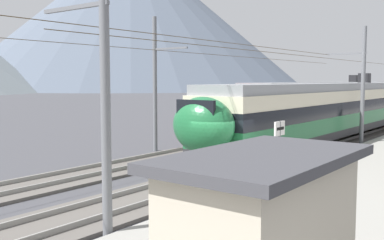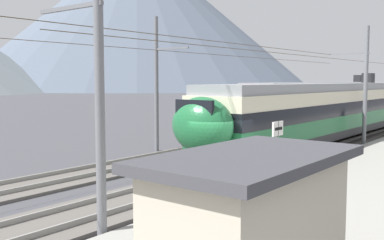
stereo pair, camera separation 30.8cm
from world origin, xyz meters
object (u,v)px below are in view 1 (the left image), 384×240
Objects in this scene: catenary_mast_west at (101,77)px; platform_shelter at (265,231)px; handbag_beside_passenger at (256,197)px; passenger_walking at (233,175)px; train_far_track at (334,100)px; platform_sign at (279,139)px; train_near_platform at (339,108)px; potted_plant_by_shelter at (245,179)px; potted_plant_platform_edge at (312,177)px; handbag_near_sign at (295,179)px; catenary_mast_far_side at (157,81)px; catenary_mast_mid at (360,84)px.

platform_shelter is at bearing -101.98° from catenary_mast_west.
catenary_mast_west is at bearing 159.94° from handbag_beside_passenger.
handbag_beside_passenger is at bearing -12.52° from passenger_walking.
platform_sign is at bearing -163.69° from train_far_track.
catenary_mast_west reaches higher than handbag_beside_passenger.
train_near_platform is at bearing 11.79° from handbag_beside_passenger.
handbag_beside_passenger is at bearing -170.58° from platform_sign.
catenary_mast_west is 6.22m from potted_plant_by_shelter.
passenger_walking is 2.34× the size of potted_plant_platform_edge.
potted_plant_platform_edge is (7.05, -2.44, -3.35)m from catenary_mast_west.
potted_plant_platform_edge is at bearing -16.00° from passenger_walking.
passenger_walking is at bearing -169.43° from train_near_platform.
handbag_near_sign is (3.98, -0.11, -0.82)m from passenger_walking.
potted_plant_platform_edge is (0.16, -1.15, -1.24)m from platform_sign.
catenary_mast_far_side is 12.94m from handbag_beside_passenger.
potted_plant_platform_edge is at bearing -163.67° from train_near_platform.
catenary_mast_west is 19.95m from catenary_mast_mid.
train_far_track is 0.82× the size of catenary_mast_west.
catenary_mast_far_side is 12.39m from potted_plant_platform_edge.
catenary_mast_far_side reaches higher than handbag_beside_passenger.
handbag_beside_passenger is (-29.34, -8.30, -1.74)m from train_far_track.
handbag_beside_passenger is at bearing -173.72° from catenary_mast_mid.
train_near_platform is 14.22× the size of platform_sign.
passenger_walking is (3.64, -1.47, -2.81)m from catenary_mast_west.
train_near_platform is 0.80× the size of catenary_mast_mid.
passenger_walking is at bearing 37.10° from platform_shelter.
platform_sign is at bearing 25.12° from platform_shelter.
catenary_mast_west is at bearing 158.08° from passenger_walking.
potted_plant_platform_edge is (-0.57, -0.86, 0.29)m from handbag_near_sign.
train_near_platform is 15.65m from platform_sign.
platform_sign is 0.59× the size of platform_shelter.
catenary_mast_far_side is at bearing 47.18° from platform_shelter.
potted_plant_platform_edge is 2.38m from potted_plant_by_shelter.
handbag_near_sign is at bearing -111.24° from catenary_mast_far_side.
catenary_mast_west is 17.81× the size of platform_sign.
catenary_mast_mid reaches higher than passenger_walking.
potted_plant_by_shelter is at bearing -170.19° from train_near_platform.
catenary_mast_west is 105.83× the size of handbag_beside_passenger.
catenary_mast_west is 1.00× the size of catenary_mast_mid.
platform_shelter is (-6.27, -4.08, 0.82)m from potted_plant_by_shelter.
train_near_platform is 84.46× the size of handbag_beside_passenger.
catenary_mast_west is at bearing -174.86° from train_near_platform.
train_far_track is 31.36m from passenger_walking.
catenary_mast_west is 6.09m from handbag_beside_passenger.
handbag_beside_passenger is at bearing -178.14° from handbag_near_sign.
platform_shelter is at bearing -158.35° from handbag_near_sign.
train_far_track is at bearing 25.28° from catenary_mast_mid.
platform_shelter is at bearing -163.20° from train_near_platform.
potted_plant_platform_edge is (2.45, -0.77, 0.28)m from handbag_beside_passenger.
catenary_mast_far_side reaches higher than platform_shelter.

